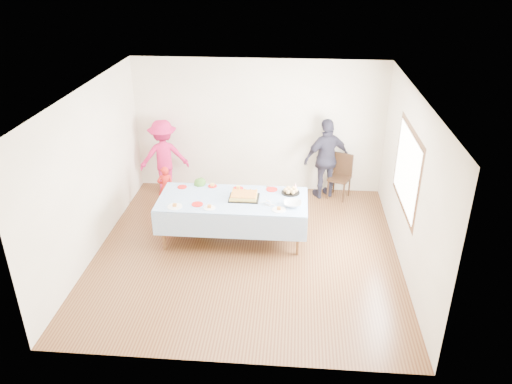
# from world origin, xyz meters

# --- Properties ---
(ground) EXTENTS (5.00, 5.00, 0.00)m
(ground) POSITION_xyz_m (0.00, 0.00, 0.00)
(ground) COLOR #4C2815
(ground) RESTS_ON ground
(room_walls) EXTENTS (5.04, 5.04, 2.72)m
(room_walls) POSITION_xyz_m (0.05, 0.00, 1.77)
(room_walls) COLOR beige
(room_walls) RESTS_ON ground
(party_table) EXTENTS (2.50, 1.10, 0.78)m
(party_table) POSITION_xyz_m (-0.27, 0.39, 0.72)
(party_table) COLOR #58311E
(party_table) RESTS_ON ground
(birthday_cake) EXTENTS (0.51, 0.39, 0.09)m
(birthday_cake) POSITION_xyz_m (-0.08, 0.42, 0.82)
(birthday_cake) COLOR black
(birthday_cake) RESTS_ON party_table
(rolls_tray) EXTENTS (0.32, 0.32, 0.10)m
(rolls_tray) POSITION_xyz_m (0.69, 0.69, 0.82)
(rolls_tray) COLOR black
(rolls_tray) RESTS_ON party_table
(punch_bowl) EXTENTS (0.30, 0.30, 0.07)m
(punch_bowl) POSITION_xyz_m (0.73, 0.22, 0.82)
(punch_bowl) COLOR silver
(punch_bowl) RESTS_ON party_table
(party_hat) EXTENTS (0.09, 0.09, 0.15)m
(party_hat) POSITION_xyz_m (0.77, 0.81, 0.85)
(party_hat) COLOR white
(party_hat) RESTS_ON party_table
(fork_pile) EXTENTS (0.24, 0.18, 0.07)m
(fork_pile) POSITION_xyz_m (0.31, 0.23, 0.81)
(fork_pile) COLOR white
(fork_pile) RESTS_ON party_table
(plate_red_far_a) EXTENTS (0.17, 0.17, 0.01)m
(plate_red_far_a) POSITION_xyz_m (-1.22, 0.76, 0.79)
(plate_red_far_a) COLOR red
(plate_red_far_a) RESTS_ON party_table
(plate_red_far_b) EXTENTS (0.16, 0.16, 0.01)m
(plate_red_far_b) POSITION_xyz_m (-0.69, 0.84, 0.79)
(plate_red_far_b) COLOR red
(plate_red_far_b) RESTS_ON party_table
(plate_red_far_c) EXTENTS (0.18, 0.18, 0.01)m
(plate_red_far_c) POSITION_xyz_m (-0.23, 0.78, 0.79)
(plate_red_far_c) COLOR red
(plate_red_far_c) RESTS_ON party_table
(plate_red_far_d) EXTENTS (0.20, 0.20, 0.01)m
(plate_red_far_d) POSITION_xyz_m (0.36, 0.79, 0.79)
(plate_red_far_d) COLOR red
(plate_red_far_d) RESTS_ON party_table
(plate_red_near) EXTENTS (0.19, 0.19, 0.01)m
(plate_red_near) POSITION_xyz_m (-0.83, 0.13, 0.79)
(plate_red_near) COLOR red
(plate_red_near) RESTS_ON party_table
(plate_white_left) EXTENTS (0.24, 0.24, 0.01)m
(plate_white_left) POSITION_xyz_m (-1.18, 0.02, 0.79)
(plate_white_left) COLOR white
(plate_white_left) RESTS_ON party_table
(plate_white_mid) EXTENTS (0.20, 0.20, 0.01)m
(plate_white_mid) POSITION_xyz_m (-0.61, 0.03, 0.79)
(plate_white_mid) COLOR white
(plate_white_mid) RESTS_ON party_table
(plate_white_right) EXTENTS (0.23, 0.23, 0.01)m
(plate_white_right) POSITION_xyz_m (0.52, 0.05, 0.79)
(plate_white_right) COLOR white
(plate_white_right) RESTS_ON party_table
(dining_chair) EXTENTS (0.51, 0.51, 0.90)m
(dining_chair) POSITION_xyz_m (1.68, 2.23, 0.50)
(dining_chair) COLOR black
(dining_chair) RESTS_ON ground
(toddler_left) EXTENTS (0.36, 0.29, 0.86)m
(toddler_left) POSITION_xyz_m (-1.71, 1.45, 0.43)
(toddler_left) COLOR red
(toddler_left) RESTS_ON ground
(toddler_mid) EXTENTS (0.48, 0.36, 0.89)m
(toddler_mid) POSITION_xyz_m (-0.93, 0.90, 0.45)
(toddler_mid) COLOR #3E7025
(toddler_mid) RESTS_ON ground
(toddler_right) EXTENTS (0.39, 0.31, 0.79)m
(toddler_right) POSITION_xyz_m (0.29, 0.92, 0.39)
(toddler_right) COLOR tan
(toddler_right) RESTS_ON ground
(adult_left) EXTENTS (1.11, 0.82, 1.53)m
(adult_left) POSITION_xyz_m (-1.90, 2.18, 0.77)
(adult_left) COLOR #C01850
(adult_left) RESTS_ON ground
(adult_right) EXTENTS (1.04, 0.76, 1.64)m
(adult_right) POSITION_xyz_m (1.37, 2.20, 0.82)
(adult_right) COLOR #2A2838
(adult_right) RESTS_ON ground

